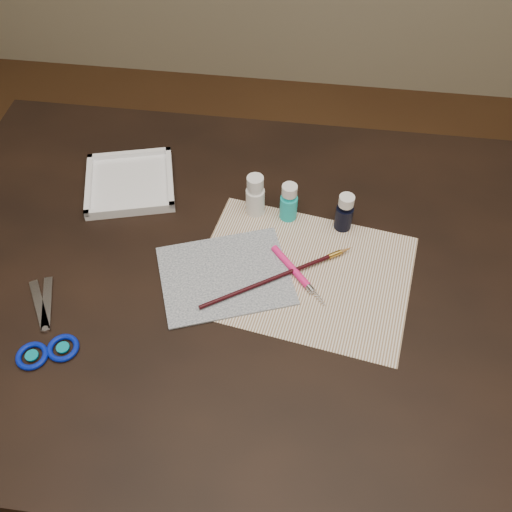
# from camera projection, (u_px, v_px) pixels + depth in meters

# --- Properties ---
(ground) EXTENTS (3.50, 3.50, 0.02)m
(ground) POSITION_uv_depth(u_px,v_px,m) (256.00, 436.00, 1.63)
(ground) COLOR #422614
(ground) RESTS_ON ground
(table) EXTENTS (1.30, 0.90, 0.75)m
(table) POSITION_uv_depth(u_px,v_px,m) (256.00, 371.00, 1.33)
(table) COLOR black
(table) RESTS_ON ground
(paper) EXTENTS (0.42, 0.35, 0.00)m
(paper) POSITION_uv_depth(u_px,v_px,m) (303.00, 273.00, 1.04)
(paper) COLOR white
(paper) RESTS_ON table
(canvas) EXTENTS (0.28, 0.25, 0.00)m
(canvas) POSITION_uv_depth(u_px,v_px,m) (225.00, 275.00, 1.03)
(canvas) COLOR #16233C
(canvas) RESTS_ON paper
(paint_bottle_white) EXTENTS (0.05, 0.05, 0.09)m
(paint_bottle_white) POSITION_uv_depth(u_px,v_px,m) (255.00, 195.00, 1.11)
(paint_bottle_white) COLOR white
(paint_bottle_white) RESTS_ON table
(paint_bottle_cyan) EXTENTS (0.03, 0.03, 0.08)m
(paint_bottle_cyan) POSITION_uv_depth(u_px,v_px,m) (289.00, 202.00, 1.10)
(paint_bottle_cyan) COLOR #1BC2C5
(paint_bottle_cyan) RESTS_ON table
(paint_bottle_navy) EXTENTS (0.03, 0.03, 0.08)m
(paint_bottle_navy) POSITION_uv_depth(u_px,v_px,m) (345.00, 212.00, 1.08)
(paint_bottle_navy) COLOR black
(paint_bottle_navy) RESTS_ON table
(paintbrush) EXTENTS (0.26, 0.18, 0.01)m
(paintbrush) POSITION_uv_depth(u_px,v_px,m) (279.00, 276.00, 1.02)
(paintbrush) COLOR black
(paintbrush) RESTS_ON canvas
(craft_knife) EXTENTS (0.11, 0.13, 0.01)m
(craft_knife) POSITION_uv_depth(u_px,v_px,m) (299.00, 276.00, 1.03)
(craft_knife) COLOR #FF1F7D
(craft_knife) RESTS_ON paper
(scissors) EXTENTS (0.20, 0.23, 0.01)m
(scissors) POSITION_uv_depth(u_px,v_px,m) (40.00, 322.00, 0.97)
(scissors) COLOR silver
(scissors) RESTS_ON table
(palette_tray) EXTENTS (0.22, 0.22, 0.02)m
(palette_tray) POSITION_uv_depth(u_px,v_px,m) (130.00, 182.00, 1.18)
(palette_tray) COLOR white
(palette_tray) RESTS_ON table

